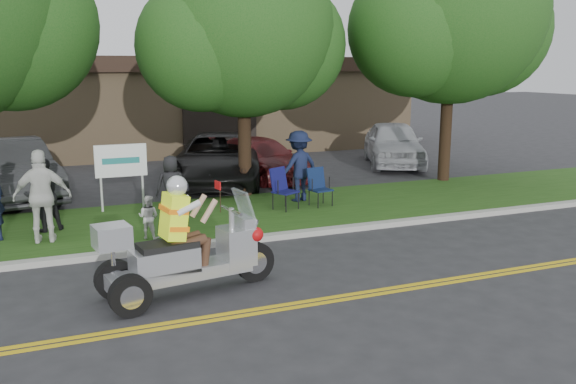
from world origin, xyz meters
name	(u,v)px	position (x,y,z in m)	size (l,w,h in m)	color
ground	(351,284)	(0.00, 0.00, 0.00)	(120.00, 120.00, 0.00)	#28282B
centerline_near	(368,296)	(0.00, -0.58, 0.01)	(60.00, 0.10, 0.01)	gold
centerline_far	(363,292)	(0.00, -0.42, 0.01)	(60.00, 0.10, 0.01)	gold
curb	(284,235)	(0.00, 3.05, 0.06)	(60.00, 0.25, 0.12)	#A8A89E
grass_verge	(252,214)	(0.00, 5.20, 0.06)	(60.00, 4.00, 0.10)	#1F4813
commercial_building	(195,102)	(2.00, 18.98, 2.01)	(18.00, 8.20, 4.00)	#9E7F5B
tree_mid	(245,35)	(0.55, 7.23, 4.43)	(5.88, 4.80, 7.05)	#332114
tree_right	(453,18)	(7.06, 7.03, 5.03)	(6.86, 5.60, 8.07)	#332114
business_sign	(121,164)	(-2.90, 6.60, 1.26)	(1.25, 0.06, 1.75)	silver
trike_scooter	(182,254)	(-2.73, 0.59, 0.69)	(3.01, 1.14, 1.97)	black
lawn_chair_a	(318,184)	(1.84, 5.27, 0.65)	(0.59, 0.61, 0.97)	black
lawn_chair_b	(282,186)	(0.82, 5.23, 0.69)	(0.74, 0.75, 1.04)	black
spectator_adult_mid	(43,195)	(-4.73, 5.23, 0.90)	(0.77, 0.60, 1.59)	black
spectator_adult_right	(42,196)	(-4.74, 4.31, 1.06)	(1.11, 0.46, 1.90)	silver
spectator_chair_a	(299,166)	(1.57, 5.92, 1.04)	(1.21, 0.69, 1.87)	#141C39
spectator_chair_b	(171,186)	(-1.89, 5.53, 0.84)	(0.71, 0.46, 1.46)	black
child_right	(148,217)	(-2.74, 3.77, 0.56)	(0.44, 0.35, 0.91)	silver
parked_car_left	(11,170)	(-5.50, 9.46, 0.83)	(1.75, 5.03, 1.66)	#2F3032
parked_car_mid	(219,159)	(0.40, 9.50, 0.79)	(2.62, 5.68, 1.58)	black
parked_car_right	(261,159)	(1.93, 9.92, 0.65)	(1.82, 4.49, 1.30)	#551415
parked_car_far_right	(394,143)	(7.43, 10.66, 0.82)	(1.93, 4.79, 1.63)	#B5B6BC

